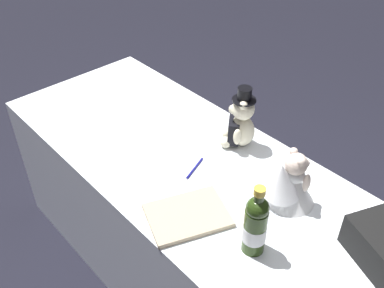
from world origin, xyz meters
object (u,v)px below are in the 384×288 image
at_px(teddy_bear_bride, 290,182).
at_px(guestbook, 188,215).
at_px(champagne_bottle, 255,224).
at_px(signing_pen, 194,169).
at_px(teddy_bear_groom, 240,123).

relative_size(teddy_bear_bride, guestbook, 0.81).
xyz_separation_m(champagne_bottle, signing_pen, (0.43, -0.13, -0.12)).
height_order(teddy_bear_groom, signing_pen, teddy_bear_groom).
distance_m(teddy_bear_groom, teddy_bear_bride, 0.39).
bearing_deg(signing_pen, teddy_bear_bride, -159.44).
xyz_separation_m(teddy_bear_groom, champagne_bottle, (-0.43, 0.39, 0.01)).
relative_size(teddy_bear_groom, teddy_bear_bride, 1.22).
relative_size(teddy_bear_bride, champagne_bottle, 0.83).
bearing_deg(teddy_bear_groom, signing_pen, 89.97).
relative_size(signing_pen, guestbook, 0.49).
bearing_deg(guestbook, teddy_bear_bride, -98.22).
distance_m(teddy_bear_bride, signing_pen, 0.40).
bearing_deg(champagne_bottle, signing_pen, -16.28).
relative_size(champagne_bottle, guestbook, 0.97).
relative_size(teddy_bear_groom, champagne_bottle, 1.02).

